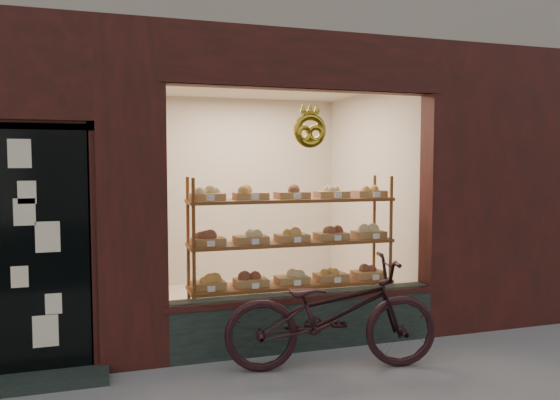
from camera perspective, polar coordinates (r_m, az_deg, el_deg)
name	(u,v)px	position (r m, az deg, el deg)	size (l,w,h in m)	color
display_shelf	(292,254)	(5.82, 1.25, -5.63)	(2.20, 0.45, 1.70)	brown
bicycle	(332,313)	(4.99, 5.42, -11.71)	(0.67, 1.91, 1.01)	black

